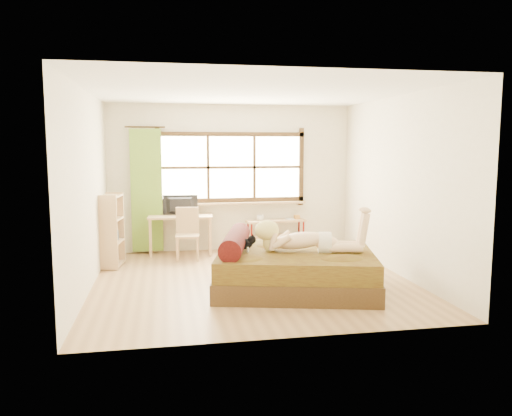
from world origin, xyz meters
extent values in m
plane|color=#9E754C|center=(0.00, 0.00, 0.00)|extent=(4.50, 4.50, 0.00)
plane|color=white|center=(0.00, 0.00, 2.70)|extent=(4.50, 4.50, 0.00)
plane|color=silver|center=(0.00, 2.25, 1.35)|extent=(4.50, 0.00, 4.50)
plane|color=silver|center=(0.00, -2.25, 1.35)|extent=(4.50, 0.00, 4.50)
plane|color=silver|center=(-2.25, 0.00, 1.35)|extent=(0.00, 4.50, 4.50)
plane|color=silver|center=(2.25, 0.00, 1.35)|extent=(0.00, 4.50, 4.50)
cube|color=#FFEDBF|center=(0.00, 2.25, 1.55)|extent=(2.60, 0.01, 1.30)
cube|color=tan|center=(0.00, 2.17, 0.88)|extent=(2.80, 0.16, 0.04)
cube|color=#598323|center=(-1.55, 2.13, 1.15)|extent=(0.55, 0.10, 2.20)
cube|color=#301D0E|center=(0.51, -0.55, 0.13)|extent=(2.45, 2.14, 0.26)
cube|color=#3D230D|center=(0.51, -0.55, 0.40)|extent=(2.40, 2.10, 0.26)
cylinder|color=black|center=(-0.29, -0.35, 0.65)|extent=(0.63, 1.46, 0.30)
cube|color=tan|center=(-0.96, 1.95, 0.69)|extent=(1.17, 0.60, 0.04)
cube|color=tan|center=(-1.50, 1.78, 0.34)|extent=(0.05, 0.05, 0.68)
cube|color=tan|center=(-0.46, 1.71, 0.34)|extent=(0.05, 0.05, 0.68)
cube|color=tan|center=(-1.47, 2.19, 0.34)|extent=(0.05, 0.05, 0.68)
cube|color=tan|center=(-0.43, 2.12, 0.34)|extent=(0.05, 0.05, 0.68)
imported|color=black|center=(-0.96, 2.00, 0.89)|extent=(0.62, 0.12, 0.36)
cube|color=tan|center=(-0.86, 1.50, 0.42)|extent=(0.42, 0.42, 0.04)
cube|color=tan|center=(-0.85, 1.68, 0.66)|extent=(0.40, 0.06, 0.45)
cube|color=tan|center=(-1.04, 1.34, 0.20)|extent=(0.04, 0.04, 0.40)
cube|color=tan|center=(-0.70, 1.32, 0.20)|extent=(0.04, 0.04, 0.40)
cube|color=tan|center=(-1.02, 1.68, 0.20)|extent=(0.04, 0.04, 0.40)
cube|color=tan|center=(-0.68, 1.66, 0.20)|extent=(0.04, 0.04, 0.40)
cube|color=tan|center=(0.82, 2.07, 0.54)|extent=(1.15, 0.42, 0.04)
cube|color=tan|center=(0.82, 2.07, 0.26)|extent=(1.15, 0.42, 0.03)
cylinder|color=maroon|center=(0.32, 1.89, 0.28)|extent=(0.03, 0.03, 0.56)
cylinder|color=maroon|center=(1.35, 2.02, 0.28)|extent=(0.03, 0.03, 0.56)
cylinder|color=maroon|center=(0.29, 2.12, 0.28)|extent=(0.03, 0.03, 0.56)
cylinder|color=maroon|center=(1.32, 2.25, 0.28)|extent=(0.03, 0.03, 0.56)
cube|color=gold|center=(1.24, 2.12, 0.60)|extent=(0.10, 0.10, 0.07)
imported|color=gray|center=(0.52, 2.07, 0.61)|extent=(0.14, 0.14, 0.10)
imported|color=gray|center=(1.02, 2.07, 0.57)|extent=(0.17, 0.21, 0.02)
cube|color=tan|center=(-2.08, 1.20, 0.05)|extent=(0.36, 0.52, 0.03)
cube|color=tan|center=(-2.08, 1.20, 0.42)|extent=(0.36, 0.52, 0.03)
cube|color=tan|center=(-2.08, 1.20, 0.78)|extent=(0.36, 0.52, 0.03)
cube|color=tan|center=(-2.08, 1.20, 1.15)|extent=(0.36, 0.52, 0.03)
cube|color=tan|center=(-2.11, 0.96, 0.60)|extent=(0.29, 0.07, 1.18)
cube|color=tan|center=(-2.05, 1.44, 0.60)|extent=(0.29, 0.07, 1.18)
camera|label=1|loc=(-1.21, -6.99, 1.95)|focal=35.00mm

